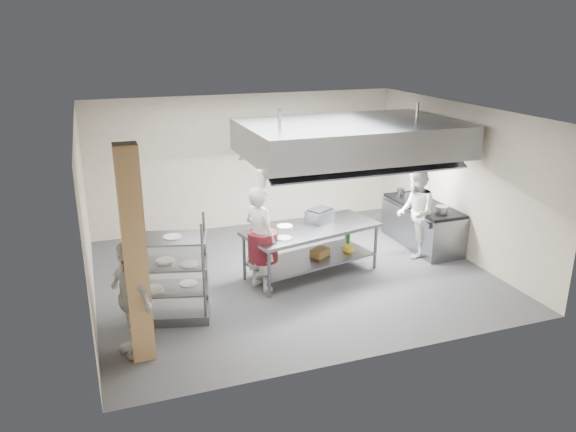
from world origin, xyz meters
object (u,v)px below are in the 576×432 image
object	(u,v)px
island	(311,251)
chef_head	(260,238)
chef_plating	(131,298)
griddle	(320,216)
chef_line	(415,213)
cooking_range	(422,226)
pass_rack	(172,269)
stockpot	(411,199)

from	to	relation	value
island	chef_head	xyz separation A→B (m)	(-1.06, -0.27, 0.47)
chef_plating	griddle	size ratio (longest dim) A/B	3.66
chef_line	chef_plating	bearing A→B (deg)	-48.02
chef_line	chef_plating	size ratio (longest dim) A/B	1.07
cooking_range	chef_plating	bearing A→B (deg)	-159.83
pass_rack	chef_plating	size ratio (longest dim) A/B	0.99
pass_rack	chef_plating	distance (m)	1.04
griddle	cooking_range	bearing A→B (deg)	-21.97
chef_plating	pass_rack	bearing A→B (deg)	115.10
chef_plating	stockpot	world-z (taller)	chef_plating
chef_plating	griddle	distance (m)	4.08
island	chef_plating	size ratio (longest dim) A/B	1.49
cooking_range	stockpot	world-z (taller)	stockpot
chef_line	griddle	distance (m)	2.00
pass_rack	chef_head	xyz separation A→B (m)	(1.60, 0.58, 0.10)
pass_rack	griddle	world-z (taller)	pass_rack
griddle	stockpot	xyz separation A→B (m)	(2.26, 0.48, -0.03)
cooking_range	stockpot	size ratio (longest dim) A/B	7.36
chef_head	chef_line	distance (m)	3.35
island	cooking_range	size ratio (longest dim) A/B	1.25
stockpot	pass_rack	bearing A→B (deg)	-162.92
chef_plating	stockpot	distance (m)	6.33
griddle	chef_line	bearing A→B (deg)	-32.97
chef_head	chef_plating	bearing A→B (deg)	96.92
chef_line	pass_rack	bearing A→B (deg)	-54.27
cooking_range	chef_line	xyz separation A→B (m)	(-0.48, -0.45, 0.48)
pass_rack	stockpot	size ratio (longest dim) A/B	6.12
cooking_range	griddle	world-z (taller)	griddle
chef_plating	chef_head	bearing A→B (deg)	96.71
pass_rack	griddle	distance (m)	3.14
chef_line	chef_plating	world-z (taller)	chef_line
island	chef_line	bearing A→B (deg)	-9.13
chef_head	chef_plating	distance (m)	2.66
pass_rack	griddle	bearing A→B (deg)	35.32
cooking_range	griddle	size ratio (longest dim) A/B	4.38
stockpot	chef_head	bearing A→B (deg)	-164.22
griddle	stockpot	world-z (taller)	griddle
chef_head	chef_line	world-z (taller)	chef_head
chef_head	chef_line	size ratio (longest dim) A/B	1.04
cooking_range	chef_head	xyz separation A→B (m)	(-3.80, -0.86, 0.51)
pass_rack	stockpot	bearing A→B (deg)	31.59
island	griddle	bearing A→B (deg)	31.96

